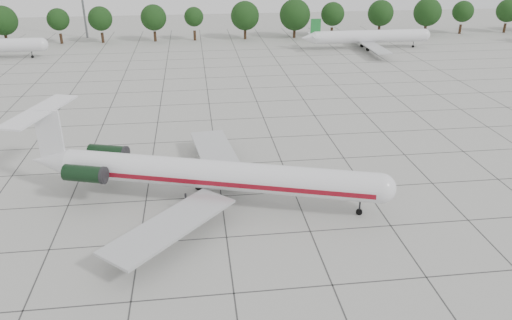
% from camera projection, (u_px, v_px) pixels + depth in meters
% --- Properties ---
extents(ground, '(260.00, 260.00, 0.00)m').
position_uv_depth(ground, '(221.00, 196.00, 53.85)').
color(ground, '#A6A69F').
rests_on(ground, ground).
extents(apron_joints, '(170.00, 170.00, 0.02)m').
position_uv_depth(apron_joints, '(214.00, 143.00, 67.36)').
color(apron_joints, '#383838').
rests_on(apron_joints, ground).
extents(main_airliner, '(38.22, 29.25, 9.14)m').
position_uv_depth(main_airliner, '(197.00, 173.00, 51.71)').
color(main_airliner, silver).
rests_on(main_airliner, ground).
extents(ground_crew, '(0.80, 0.66, 1.88)m').
position_uv_depth(ground_crew, '(328.00, 181.00, 55.04)').
color(ground_crew, orange).
rests_on(ground_crew, ground).
extents(bg_airliner_d, '(28.24, 27.20, 7.40)m').
position_uv_depth(bg_airliner_d, '(369.00, 37.00, 119.60)').
color(bg_airliner_d, silver).
rests_on(bg_airliner_d, ground).
extents(tree_line, '(249.86, 8.44, 10.22)m').
position_uv_depth(tree_line, '(154.00, 18.00, 126.59)').
color(tree_line, '#332114').
rests_on(tree_line, ground).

